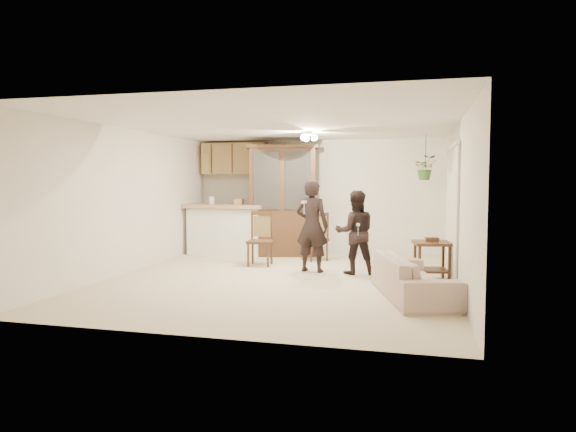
% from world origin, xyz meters
% --- Properties ---
extents(floor, '(6.50, 6.50, 0.00)m').
position_xyz_m(floor, '(0.00, 0.00, 0.00)').
color(floor, '#C1AD92').
rests_on(floor, ground).
extents(ceiling, '(5.50, 6.50, 0.02)m').
position_xyz_m(ceiling, '(0.00, 0.00, 2.50)').
color(ceiling, white).
rests_on(ceiling, wall_back).
extents(wall_back, '(5.50, 0.02, 2.50)m').
position_xyz_m(wall_back, '(0.00, 3.25, 1.25)').
color(wall_back, silver).
rests_on(wall_back, ground).
extents(wall_front, '(5.50, 0.02, 2.50)m').
position_xyz_m(wall_front, '(0.00, -3.25, 1.25)').
color(wall_front, silver).
rests_on(wall_front, ground).
extents(wall_left, '(0.02, 6.50, 2.50)m').
position_xyz_m(wall_left, '(-2.75, 0.00, 1.25)').
color(wall_left, silver).
rests_on(wall_left, ground).
extents(wall_right, '(0.02, 6.50, 2.50)m').
position_xyz_m(wall_right, '(2.75, 0.00, 1.25)').
color(wall_right, silver).
rests_on(wall_right, ground).
extents(breakfast_bar, '(1.60, 0.55, 1.00)m').
position_xyz_m(breakfast_bar, '(-1.85, 2.35, 0.50)').
color(breakfast_bar, white).
rests_on(breakfast_bar, floor).
extents(bar_top, '(1.75, 0.70, 0.08)m').
position_xyz_m(bar_top, '(-1.85, 2.35, 1.05)').
color(bar_top, tan).
rests_on(bar_top, breakfast_bar).
extents(upper_cabinets, '(1.50, 0.34, 0.70)m').
position_xyz_m(upper_cabinets, '(-1.90, 3.07, 2.10)').
color(upper_cabinets, olive).
rests_on(upper_cabinets, wall_back).
extents(vertical_blinds, '(0.06, 2.30, 2.10)m').
position_xyz_m(vertical_blinds, '(2.71, 0.90, 1.10)').
color(vertical_blinds, beige).
rests_on(vertical_blinds, wall_right).
extents(ceiling_fixture, '(0.36, 0.36, 0.20)m').
position_xyz_m(ceiling_fixture, '(0.20, 1.20, 2.40)').
color(ceiling_fixture, '#F6E4B8').
rests_on(ceiling_fixture, ceiling).
extents(hanging_plant, '(0.43, 0.37, 0.48)m').
position_xyz_m(hanging_plant, '(2.30, 2.40, 1.85)').
color(hanging_plant, '#2F5622').
rests_on(hanging_plant, ceiling).
extents(plant_cord, '(0.01, 0.01, 0.65)m').
position_xyz_m(plant_cord, '(2.30, 2.40, 2.17)').
color(plant_cord, black).
rests_on(plant_cord, ceiling).
extents(sofa, '(1.22, 2.00, 0.73)m').
position_xyz_m(sofa, '(2.11, -0.88, 0.37)').
color(sofa, beige).
rests_on(sofa, floor).
extents(adult, '(0.71, 0.53, 1.80)m').
position_xyz_m(adult, '(0.37, 0.74, 0.90)').
color(adult, black).
rests_on(adult, floor).
extents(child, '(0.76, 0.66, 1.35)m').
position_xyz_m(child, '(1.13, 0.71, 0.68)').
color(child, black).
rests_on(child, floor).
extents(china_hutch, '(1.58, 0.90, 2.34)m').
position_xyz_m(china_hutch, '(-0.62, 2.50, 1.16)').
color(china_hutch, '#321D12').
rests_on(china_hutch, floor).
extents(side_table, '(0.65, 0.65, 0.70)m').
position_xyz_m(side_table, '(2.39, 0.42, 0.33)').
color(side_table, '#321D12').
rests_on(side_table, floor).
extents(chair_bar, '(0.49, 0.49, 1.02)m').
position_xyz_m(chair_bar, '(-0.71, 1.15, 0.29)').
color(chair_bar, '#321D12').
rests_on(chair_bar, floor).
extents(chair_hutch_left, '(0.63, 0.63, 1.14)m').
position_xyz_m(chair_hutch_left, '(-0.46, 2.89, 0.32)').
color(chair_hutch_left, '#321D12').
rests_on(chair_hutch_left, floor).
extents(chair_hutch_right, '(0.60, 0.60, 0.97)m').
position_xyz_m(chair_hutch_right, '(0.18, 2.00, 0.27)').
color(chair_hutch_right, '#321D12').
rests_on(chair_hutch_right, floor).
extents(controller_adult, '(0.06, 0.15, 0.04)m').
position_xyz_m(controller_adult, '(0.31, 0.37, 1.24)').
color(controller_adult, white).
rests_on(controller_adult, adult).
extents(controller_child, '(0.07, 0.13, 0.04)m').
position_xyz_m(controller_child, '(1.22, 0.39, 0.88)').
color(controller_child, white).
rests_on(controller_child, child).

